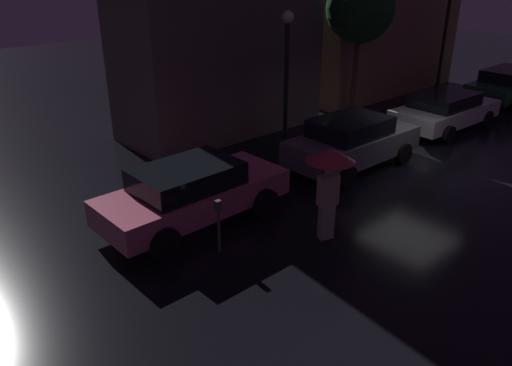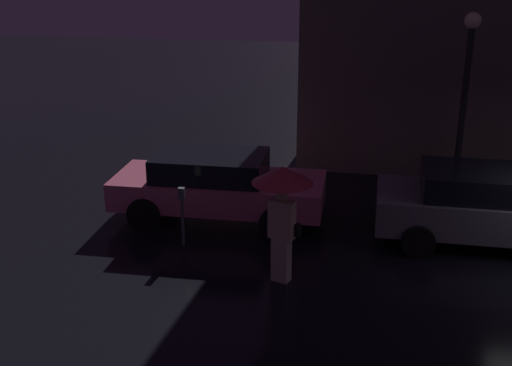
{
  "view_description": "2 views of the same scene",
  "coord_description": "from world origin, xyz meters",
  "px_view_note": "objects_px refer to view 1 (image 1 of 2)",
  "views": [
    {
      "loc": [
        -12.6,
        -7.05,
        5.58
      ],
      "look_at": [
        -6.33,
        0.05,
        1.29
      ],
      "focal_mm": 35.0,
      "sensor_mm": 36.0,
      "label": 1
    },
    {
      "loc": [
        -3.86,
        -10.83,
        5.4
      ],
      "look_at": [
        -5.85,
        0.05,
        1.4
      ],
      "focal_mm": 45.0,
      "sensor_mm": 36.0,
      "label": 2
    }
  ],
  "objects_px": {
    "parked_car_pink": "(193,192)",
    "parking_meter": "(219,220)",
    "parked_car_green": "(509,84)",
    "street_lamp_near": "(287,62)",
    "parked_car_white": "(445,110)",
    "pedestrian_with_umbrella": "(330,169)",
    "parked_car_grey": "(352,141)",
    "street_lamp_far": "(447,18)"
  },
  "relations": [
    {
      "from": "parked_car_green",
      "to": "parking_meter",
      "type": "bearing_deg",
      "value": -175.52
    },
    {
      "from": "parked_car_white",
      "to": "street_lamp_near",
      "type": "distance_m",
      "value": 6.33
    },
    {
      "from": "pedestrian_with_umbrella",
      "to": "street_lamp_far",
      "type": "distance_m",
      "value": 13.87
    },
    {
      "from": "parked_car_pink",
      "to": "street_lamp_near",
      "type": "distance_m",
      "value": 5.91
    },
    {
      "from": "parked_car_pink",
      "to": "street_lamp_far",
      "type": "bearing_deg",
      "value": 8.39
    },
    {
      "from": "parked_car_pink",
      "to": "parking_meter",
      "type": "bearing_deg",
      "value": -104.66
    },
    {
      "from": "pedestrian_with_umbrella",
      "to": "parking_meter",
      "type": "height_order",
      "value": "pedestrian_with_umbrella"
    },
    {
      "from": "parked_car_green",
      "to": "parking_meter",
      "type": "relative_size",
      "value": 3.98
    },
    {
      "from": "parking_meter",
      "to": "pedestrian_with_umbrella",
      "type": "bearing_deg",
      "value": -27.32
    },
    {
      "from": "parked_car_white",
      "to": "pedestrian_with_umbrella",
      "type": "bearing_deg",
      "value": -163.58
    },
    {
      "from": "parked_car_white",
      "to": "street_lamp_far",
      "type": "bearing_deg",
      "value": 34.91
    },
    {
      "from": "parked_car_green",
      "to": "parking_meter",
      "type": "height_order",
      "value": "parked_car_green"
    },
    {
      "from": "pedestrian_with_umbrella",
      "to": "parked_car_grey",
      "type": "bearing_deg",
      "value": -129.47
    },
    {
      "from": "parked_car_pink",
      "to": "street_lamp_far",
      "type": "distance_m",
      "value": 15.02
    },
    {
      "from": "pedestrian_with_umbrella",
      "to": "parking_meter",
      "type": "xyz_separation_m",
      "value": [
        -2.08,
        1.08,
        -0.9
      ]
    },
    {
      "from": "parked_car_white",
      "to": "street_lamp_near",
      "type": "xyz_separation_m",
      "value": [
        -5.48,
        2.42,
        2.02
      ]
    },
    {
      "from": "pedestrian_with_umbrella",
      "to": "street_lamp_far",
      "type": "relative_size",
      "value": 0.44
    },
    {
      "from": "parked_car_green",
      "to": "parked_car_pink",
      "type": "bearing_deg",
      "value": 179.63
    },
    {
      "from": "parked_car_grey",
      "to": "street_lamp_near",
      "type": "distance_m",
      "value": 3.16
    },
    {
      "from": "parking_meter",
      "to": "street_lamp_near",
      "type": "height_order",
      "value": "street_lamp_near"
    },
    {
      "from": "street_lamp_far",
      "to": "parked_car_grey",
      "type": "bearing_deg",
      "value": -163.98
    },
    {
      "from": "parked_car_pink",
      "to": "street_lamp_far",
      "type": "height_order",
      "value": "street_lamp_far"
    },
    {
      "from": "parking_meter",
      "to": "parked_car_green",
      "type": "bearing_deg",
      "value": 4.94
    },
    {
      "from": "parked_car_pink",
      "to": "parked_car_white",
      "type": "xyz_separation_m",
      "value": [
        10.6,
        -0.19,
        -0.06
      ]
    },
    {
      "from": "parked_car_pink",
      "to": "parked_car_green",
      "type": "distance_m",
      "value": 16.21
    },
    {
      "from": "parked_car_grey",
      "to": "parking_meter",
      "type": "bearing_deg",
      "value": -168.06
    },
    {
      "from": "parked_car_pink",
      "to": "parking_meter",
      "type": "distance_m",
      "value": 1.45
    },
    {
      "from": "parked_car_grey",
      "to": "street_lamp_near",
      "type": "bearing_deg",
      "value": 96.45
    },
    {
      "from": "parked_car_white",
      "to": "parking_meter",
      "type": "xyz_separation_m",
      "value": [
        -10.94,
        -1.21,
        0.03
      ]
    },
    {
      "from": "parked_car_pink",
      "to": "parked_car_white",
      "type": "relative_size",
      "value": 1.02
    },
    {
      "from": "parking_meter",
      "to": "street_lamp_far",
      "type": "distance_m",
      "value": 15.64
    },
    {
      "from": "parked_car_green",
      "to": "parked_car_white",
      "type": "bearing_deg",
      "value": -178.22
    },
    {
      "from": "parked_car_grey",
      "to": "pedestrian_with_umbrella",
      "type": "height_order",
      "value": "pedestrian_with_umbrella"
    },
    {
      "from": "parked_car_pink",
      "to": "parking_meter",
      "type": "xyz_separation_m",
      "value": [
        -0.34,
        -1.41,
        -0.03
      ]
    },
    {
      "from": "parked_car_green",
      "to": "street_lamp_near",
      "type": "bearing_deg",
      "value": 168.3
    },
    {
      "from": "parked_car_white",
      "to": "street_lamp_near",
      "type": "height_order",
      "value": "street_lamp_near"
    },
    {
      "from": "parked_car_green",
      "to": "street_lamp_near",
      "type": "relative_size",
      "value": 1.12
    },
    {
      "from": "parked_car_pink",
      "to": "parked_car_green",
      "type": "height_order",
      "value": "parked_car_pink"
    },
    {
      "from": "parked_car_green",
      "to": "street_lamp_far",
      "type": "height_order",
      "value": "street_lamp_far"
    },
    {
      "from": "parked_car_white",
      "to": "parked_car_grey",
      "type": "bearing_deg",
      "value": -177.49
    },
    {
      "from": "parking_meter",
      "to": "parked_car_white",
      "type": "bearing_deg",
      "value": 6.32
    },
    {
      "from": "parked_car_grey",
      "to": "pedestrian_with_umbrella",
      "type": "relative_size",
      "value": 2.01
    }
  ]
}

